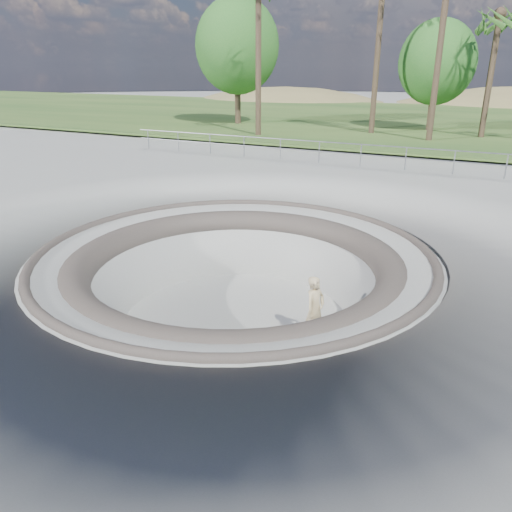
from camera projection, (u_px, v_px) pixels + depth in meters
name	position (u px, v px, depth m)	size (l,w,h in m)	color
ground	(235.00, 252.00, 12.87)	(180.00, 180.00, 0.00)	#A2A39E
skate_bowl	(236.00, 315.00, 13.52)	(14.00, 14.00, 4.10)	#A2A39E
grass_strip	(432.00, 121.00, 41.23)	(180.00, 36.00, 0.12)	#2D5120
distant_hills	(484.00, 165.00, 61.65)	(103.20, 45.00, 28.60)	olive
safety_railing	(361.00, 155.00, 22.66)	(25.00, 0.06, 1.03)	gray
skateboard	(313.00, 340.00, 12.34)	(0.78, 0.46, 0.08)	brown
skater	(315.00, 309.00, 12.04)	(0.61, 0.40, 1.66)	#D0B886
palm_d	(499.00, 21.00, 29.05)	(2.60, 2.60, 7.94)	brown
bushy_tree_left	(237.00, 46.00, 36.73)	(6.31, 5.74, 9.11)	brown
bushy_tree_mid	(437.00, 63.00, 33.11)	(5.04, 4.58, 7.26)	brown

